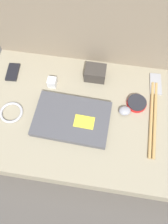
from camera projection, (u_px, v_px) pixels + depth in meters
The scene contains 12 objects.
ground_plane at pixel (84, 125), 1.15m from camera, with size 8.00×8.00×0.00m, color #4C4742.
couch_seat at pixel (84, 120), 1.09m from camera, with size 1.01×0.63×0.14m.
couch_backrest at pixel (97, 26), 1.08m from camera, with size 1.01×0.20×0.56m.
laptop at pixel (72, 119), 1.00m from camera, with size 0.35×0.24×0.03m.
computer_mouse at pixel (125, 111), 1.02m from camera, with size 0.07×0.06×0.03m.
speaker_puck at pixel (137, 103), 1.04m from camera, with size 0.09×0.09×0.02m.
phone_silver at pixel (156, 84), 1.10m from camera, with size 0.06×0.13×0.01m.
phone_black at pixel (13, 72), 1.13m from camera, with size 0.07×0.11×0.01m.
camera_pouch at pixel (95, 73), 1.09m from camera, with size 0.10×0.08×0.07m.
charger_brick at pixel (52, 82), 1.08m from camera, with size 0.04×0.04×0.05m.
cable_coil at pixel (11, 112), 1.03m from camera, with size 0.11×0.11×0.01m.
drumstick_pair at pixel (153, 118), 1.01m from camera, with size 0.04×0.39×0.01m.
Camera 1 is at (0.07, -0.43, 1.07)m, focal length 35.00 mm.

